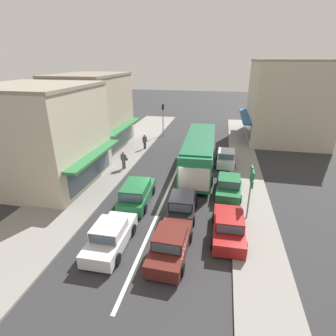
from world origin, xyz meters
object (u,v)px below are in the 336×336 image
Objects in this scene: hatchback_behind_bus_mid at (182,205)px; parked_hatchback_kerb_third at (226,158)px; pedestrian_with_handbag_near at (124,159)px; wagon_behind_bus_near at (137,193)px; directional_road_sign at (251,181)px; city_bus at (199,151)px; parked_sedan_kerb_front at (229,227)px; pedestrian_browsing_midblock at (145,141)px; sedan_adjacent_lane_lead at (110,236)px; traffic_light_downstreet at (163,115)px; parked_sedan_kerb_second at (229,186)px; sedan_adjacent_lane_trail at (170,244)px.

hatchback_behind_bus_mid and parked_hatchback_kerb_third have the same top height.
wagon_behind_bus_near is at bearing -61.20° from pedestrian_with_handbag_near.
hatchback_behind_bus_mid is 4.63m from directional_road_sign.
hatchback_behind_bus_mid is at bearing -175.19° from directional_road_sign.
city_bus is 2.94× the size of parked_hatchback_kerb_third.
parked_hatchback_kerb_third is at bearing 90.85° from parked_sedan_kerb_front.
sedan_adjacent_lane_lead is at bearing -80.20° from pedestrian_browsing_midblock.
traffic_light_downstreet reaches higher than hatchback_behind_bus_mid.
parked_hatchback_kerb_third is 1.03× the size of directional_road_sign.
sedan_adjacent_lane_lead is at bearing -114.48° from parked_hatchback_kerb_third.
parked_sedan_kerb_front is at bearing -90.53° from parked_sedan_kerb_second.
pedestrian_with_handbag_near is 1.00× the size of pedestrian_browsing_midblock.
pedestrian_with_handbag_near is (-9.23, -3.18, 0.36)m from parked_hatchback_kerb_third.
hatchback_behind_bus_mid is (3.35, 3.90, 0.05)m from sedan_adjacent_lane_lead.
directional_road_sign is at bearing 4.81° from hatchback_behind_bus_mid.
sedan_adjacent_lane_trail is 13.79m from parked_hatchback_kerb_third.
hatchback_behind_bus_mid is 10.01m from parked_hatchback_kerb_third.
wagon_behind_bus_near reaches higher than parked_hatchback_kerb_third.
traffic_light_downstreet reaches higher than pedestrian_with_handbag_near.
city_bus is at bearing 88.25° from sedan_adjacent_lane_trail.
traffic_light_downstreet is (-8.35, 20.04, 2.19)m from parked_sedan_kerb_front.
wagon_behind_bus_near is at bearing -83.54° from traffic_light_downstreet.
wagon_behind_bus_near is 1.27× the size of directional_road_sign.
pedestrian_with_handbag_near reaches higher than hatchback_behind_bus_mid.
parked_sedan_kerb_second is (6.37, 7.49, 0.00)m from sedan_adjacent_lane_lead.
parked_hatchback_kerb_third is at bearing -17.29° from pedestrian_browsing_midblock.
parked_hatchback_kerb_third is 9.57m from directional_road_sign.
pedestrian_browsing_midblock reaches higher than sedan_adjacent_lane_trail.
parked_sedan_kerb_front is (2.99, 2.18, 0.00)m from sedan_adjacent_lane_trail.
directional_road_sign is (1.36, -9.26, 1.99)m from parked_hatchback_kerb_third.
traffic_light_downstreet reaches higher than sedan_adjacent_lane_lead.
parked_hatchback_kerb_third reaches higher than sedan_adjacent_lane_lead.
pedestrian_browsing_midblock is at bearing 162.71° from parked_hatchback_kerb_third.
parked_sedan_kerb_front and parked_sedan_kerb_second have the same top height.
parked_sedan_kerb_front is 21.82m from traffic_light_downstreet.
directional_road_sign reaches higher than wagon_behind_bus_near.
directional_road_sign is (4.18, 4.24, 2.04)m from sedan_adjacent_lane_trail.
hatchback_behind_bus_mid is 1.05× the size of directional_road_sign.
hatchback_behind_bus_mid is 0.89× the size of parked_sedan_kerb_front.
sedan_adjacent_lane_trail is 1.01× the size of parked_sedan_kerb_front.
wagon_behind_bus_near is 7.84m from directional_road_sign.
sedan_adjacent_lane_lead is at bearing -84.80° from traffic_light_downstreet.
pedestrian_browsing_midblock is at bearing 87.50° from pedestrian_with_handbag_near.
city_bus reaches higher than hatchback_behind_bus_mid.
sedan_adjacent_lane_lead is at bearing -89.35° from wagon_behind_bus_near.
pedestrian_browsing_midblock is (-9.19, 8.81, 0.40)m from parked_sedan_kerb_second.
sedan_adjacent_lane_lead is 14.84m from parked_hatchback_kerb_third.
parked_sedan_kerb_second is at bearing -16.77° from pedestrian_with_handbag_near.
pedestrian_browsing_midblock is (-6.17, 12.40, 0.36)m from hatchback_behind_bus_mid.
city_bus is 3.30m from parked_hatchback_kerb_third.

